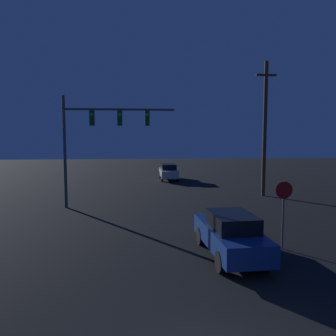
# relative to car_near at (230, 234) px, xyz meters

# --- Properties ---
(car_near) EXTENTS (1.85, 4.55, 1.60)m
(car_near) POSITION_rel_car_near_xyz_m (0.00, 0.00, 0.00)
(car_near) COLOR navy
(car_near) RESTS_ON ground_plane
(car_far) EXTENTS (1.70, 4.50, 1.60)m
(car_far) POSITION_rel_car_near_xyz_m (-0.31, 21.38, 0.00)
(car_far) COLOR beige
(car_far) RESTS_ON ground_plane
(traffic_signal_mast) EXTENTS (6.66, 0.30, 6.71)m
(traffic_signal_mast) POSITION_rel_car_near_xyz_m (-5.71, 8.88, 3.82)
(traffic_signal_mast) COLOR #4C4C51
(traffic_signal_mast) RESTS_ON ground_plane
(stop_sign) EXTENTS (0.65, 0.07, 2.59)m
(stop_sign) POSITION_rel_car_near_xyz_m (2.19, 0.58, 0.96)
(stop_sign) COLOR #4C4C51
(stop_sign) RESTS_ON ground_plane
(utility_pole) EXTENTS (1.46, 0.28, 9.58)m
(utility_pole) POSITION_rel_car_near_xyz_m (5.77, 11.80, 4.11)
(utility_pole) COLOR #4C3823
(utility_pole) RESTS_ON ground_plane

